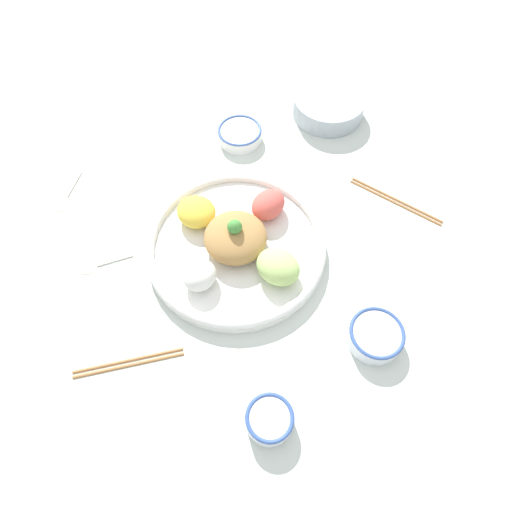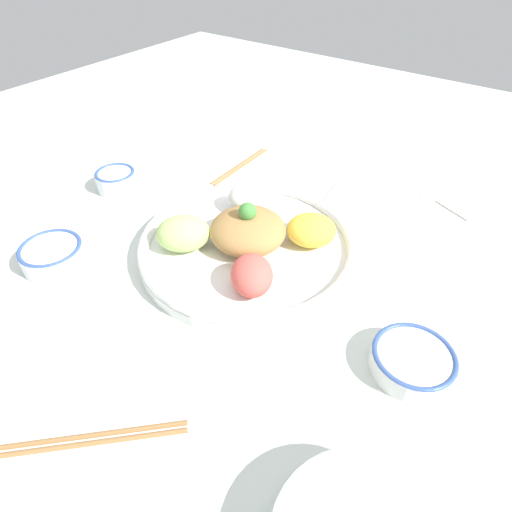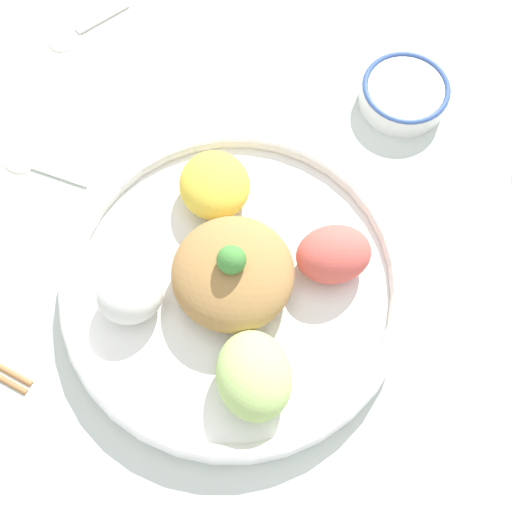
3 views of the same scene
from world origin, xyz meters
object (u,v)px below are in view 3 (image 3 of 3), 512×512
object	(u,v)px
salad_platter	(235,281)
serving_spoon_main	(33,164)
sauce_bowl_red	(404,93)
serving_spoon_extra	(76,32)

from	to	relation	value
salad_platter	serving_spoon_main	bearing A→B (deg)	-4.34
sauce_bowl_red	serving_spoon_extra	size ratio (longest dim) A/B	0.90
salad_platter	sauce_bowl_red	xyz separation A→B (m)	(-0.07, -0.33, -0.01)
serving_spoon_main	serving_spoon_extra	bearing A→B (deg)	102.00
sauce_bowl_red	serving_spoon_main	xyz separation A→B (m)	(0.37, 0.31, -0.02)
salad_platter	sauce_bowl_red	bearing A→B (deg)	-101.47
serving_spoon_main	serving_spoon_extra	world-z (taller)	same
sauce_bowl_red	serving_spoon_main	bearing A→B (deg)	39.78
serving_spoon_main	serving_spoon_extra	size ratio (longest dim) A/B	0.97
sauce_bowl_red	salad_platter	bearing A→B (deg)	78.53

